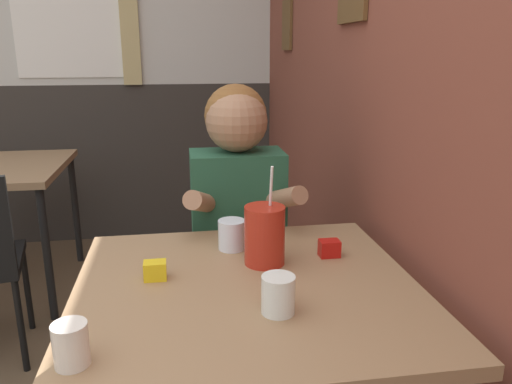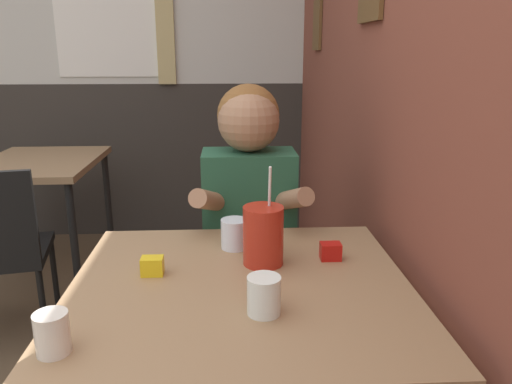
% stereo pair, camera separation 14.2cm
% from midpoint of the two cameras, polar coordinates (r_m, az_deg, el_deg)
% --- Properties ---
extents(brick_wall_right, '(0.08, 4.79, 2.70)m').
position_cam_midpoint_polar(brick_wall_right, '(2.25, 13.50, 16.16)').
color(brick_wall_right, brown).
rests_on(brick_wall_right, ground_plane).
extents(back_wall, '(5.24, 0.09, 2.70)m').
position_cam_midpoint_polar(back_wall, '(3.63, -12.08, 16.04)').
color(back_wall, silver).
rests_on(back_wall, ground_plane).
extents(main_table, '(0.90, 0.85, 0.73)m').
position_cam_midpoint_polar(main_table, '(1.36, 1.30, -13.16)').
color(main_table, '#93704C').
rests_on(main_table, ground_plane).
extents(background_table, '(0.62, 0.82, 0.73)m').
position_cam_midpoint_polar(background_table, '(3.05, -22.22, 1.76)').
color(background_table, '#93704C').
rests_on(background_table, ground_plane).
extents(person_seated, '(0.42, 0.42, 1.21)m').
position_cam_midpoint_polar(person_seated, '(1.90, 1.35, -4.66)').
color(person_seated, '#235138').
rests_on(person_seated, ground_plane).
extents(cocktail_pitcher, '(0.12, 0.12, 0.29)m').
position_cam_midpoint_polar(cocktail_pitcher, '(1.42, 3.71, -5.03)').
color(cocktail_pitcher, '#B22819').
rests_on(cocktail_pitcher, main_table).
extents(glass_near_pitcher, '(0.08, 0.08, 0.09)m').
position_cam_midpoint_polar(glass_near_pitcher, '(1.54, 0.15, -4.84)').
color(glass_near_pitcher, silver).
rests_on(glass_near_pitcher, main_table).
extents(glass_center, '(0.08, 0.08, 0.09)m').
position_cam_midpoint_polar(glass_center, '(1.18, 4.44, -11.77)').
color(glass_center, silver).
rests_on(glass_center, main_table).
extents(glass_far_side, '(0.07, 0.07, 0.09)m').
position_cam_midpoint_polar(glass_far_side, '(1.09, -18.78, -15.14)').
color(glass_far_side, silver).
rests_on(glass_far_side, main_table).
extents(condiment_ketchup, '(0.06, 0.04, 0.05)m').
position_cam_midpoint_polar(condiment_ketchup, '(1.50, 11.24, -6.71)').
color(condiment_ketchup, '#B7140F').
rests_on(condiment_ketchup, main_table).
extents(condiment_mustard, '(0.06, 0.04, 0.05)m').
position_cam_midpoint_polar(condiment_mustard, '(1.39, -8.90, -8.42)').
color(condiment_mustard, yellow).
rests_on(condiment_mustard, main_table).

